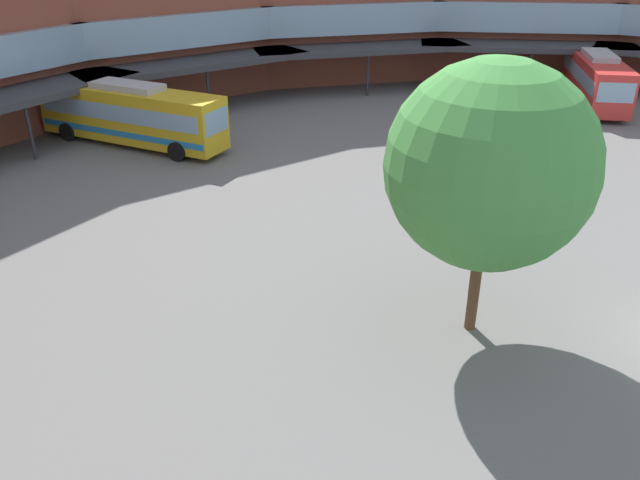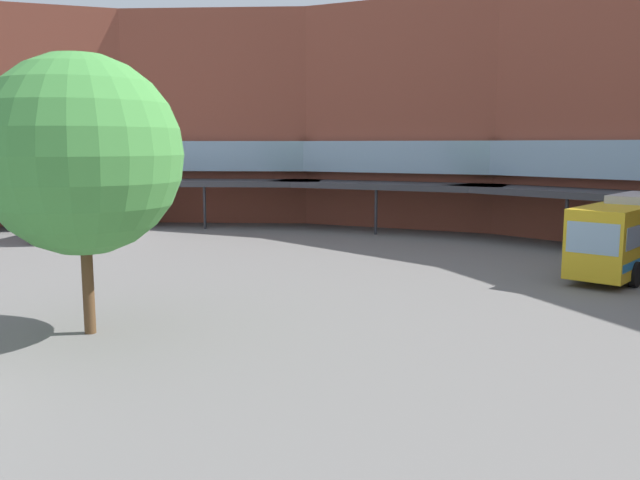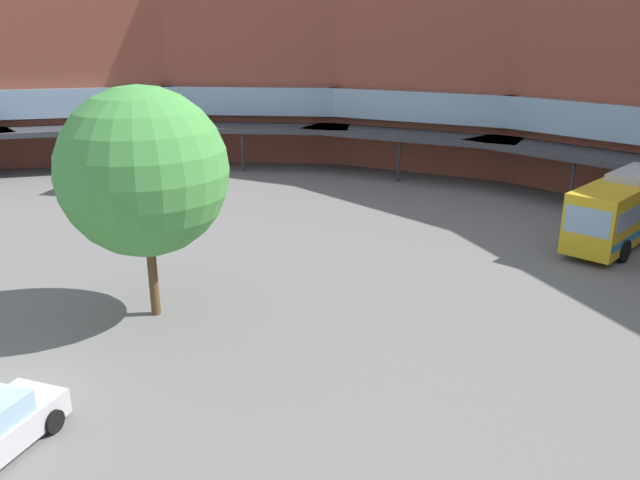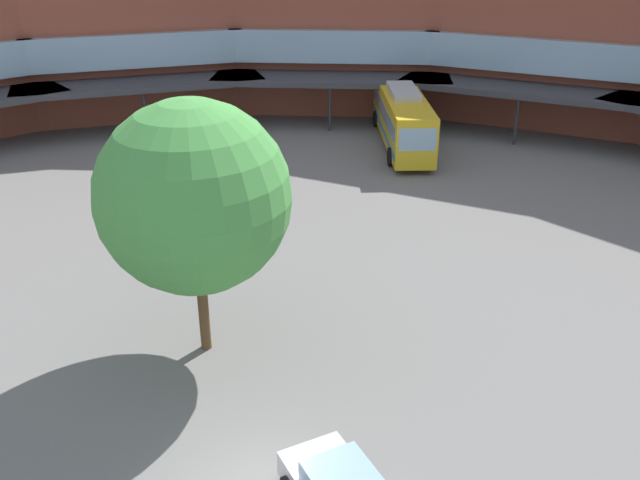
% 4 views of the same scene
% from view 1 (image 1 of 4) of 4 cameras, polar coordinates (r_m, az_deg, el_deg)
% --- Properties ---
extents(station_building, '(86.05, 48.81, 16.02)m').
position_cam_1_polar(station_building, '(30.09, -15.45, 17.38)').
color(station_building, brown).
rests_on(station_building, ground).
extents(bus_2, '(11.58, 6.81, 3.62)m').
position_cam_1_polar(bus_2, '(51.17, 23.43, 13.15)').
color(bus_2, red).
rests_on(bus_2, ground).
extents(bus_3, '(3.62, 12.25, 3.67)m').
position_cam_1_polar(bus_3, '(39.53, -16.53, 10.76)').
color(bus_3, gold).
rests_on(bus_3, ground).
extents(plaza_tree, '(6.23, 6.23, 8.79)m').
position_cam_1_polar(plaza_tree, '(19.28, 14.96, 6.45)').
color(plaza_tree, brown).
rests_on(plaza_tree, ground).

